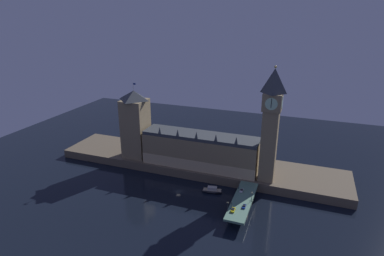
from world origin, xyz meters
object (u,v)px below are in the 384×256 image
Objects in this scene: boat_upstream at (212,190)px; clock_tower at (271,122)px; street_lamp_mid at (252,196)px; street_lamp_far at (239,181)px; victoria_tower at (136,124)px; car_southbound_lead at (244,206)px; car_northbound_trail at (233,210)px; street_lamp_near at (228,205)px; pedestrian_near_rail at (231,203)px; pedestrian_mid_walk at (251,198)px; car_northbound_lead at (242,191)px; pedestrian_far_rail at (238,188)px.

clock_tower is at bearing 31.08° from boat_upstream.
street_lamp_mid is 0.98× the size of street_lamp_far.
victoria_tower is 106.25m from street_lamp_mid.
victoria_tower reaches higher than street_lamp_far.
car_northbound_trail is at bearing -131.18° from car_southbound_lead.
car_southbound_lead is at bearing -70.24° from street_lamp_far.
boat_upstream is at bearing 122.73° from street_lamp_near.
street_lamp_near reaches higher than pedestrian_near_rail.
pedestrian_mid_walk is 0.13× the size of boat_upstream.
pedestrian_mid_walk is at bearing 74.98° from car_southbound_lead.
victoria_tower is 96.82m from car_northbound_lead.
car_northbound_lead is at bearing -44.79° from pedestrian_far_rail.
car_northbound_trail is 25.39m from pedestrian_far_rail.
pedestrian_near_rail reaches higher than car_southbound_lead.
car_northbound_trail is 0.32× the size of boat_upstream.
car_northbound_lead is at bearing -8.00° from boat_upstream.
car_northbound_lead is at bearing -118.44° from clock_tower.
car_northbound_trail is 28.60m from street_lamp_far.
clock_tower is 48.34m from street_lamp_mid.
car_northbound_lead is 0.61× the size of street_lamp_far.
street_lamp_far is at bearing 129.41° from pedestrian_mid_walk.
boat_upstream is (-20.15, 25.57, -5.63)m from car_northbound_trail.
street_lamp_far reaches higher than car_southbound_lead.
car_northbound_lead is 7.15m from street_lamp_far.
victoria_tower is 14.53× the size of car_northbound_lead.
clock_tower is at bearing 48.15° from street_lamp_far.
car_northbound_trail is 2.54× the size of pedestrian_near_rail.
pedestrian_mid_walk is 0.28× the size of street_lamp_mid.
clock_tower is 60.87m from street_lamp_near.
car_southbound_lead is 0.29× the size of boat_upstream.
pedestrian_far_rail reaches higher than car_northbound_trail.
car_southbound_lead is at bearing -110.99° from street_lamp_mid.
car_northbound_lead is 0.28× the size of boat_upstream.
pedestrian_near_rail reaches higher than boat_upstream.
victoria_tower is at bearing 155.56° from car_southbound_lead.
street_lamp_mid is at bearing 59.22° from car_northbound_trail.
car_northbound_lead is 0.90× the size of car_northbound_trail.
pedestrian_near_rail is 19.21m from pedestrian_far_rail.
pedestrian_far_rail is 0.29× the size of street_lamp_near.
pedestrian_mid_walk is 19.86m from street_lamp_near.
pedestrian_mid_walk is at bearing 42.29° from pedestrian_near_rail.
car_northbound_lead reaches higher than boat_upstream.
street_lamp_far is 19.63m from boat_upstream.
victoria_tower is 4.14× the size of boat_upstream.
clock_tower reaches higher than car_northbound_lead.
car_northbound_lead is 2.28× the size of pedestrian_near_rail.
clock_tower is at bearing 79.94° from car_southbound_lead.
car_northbound_trail is 2.51× the size of pedestrian_mid_walk.
pedestrian_near_rail is (-2.55, -16.68, 0.26)m from car_northbound_lead.
pedestrian_far_rail is 4.39m from street_lamp_far.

